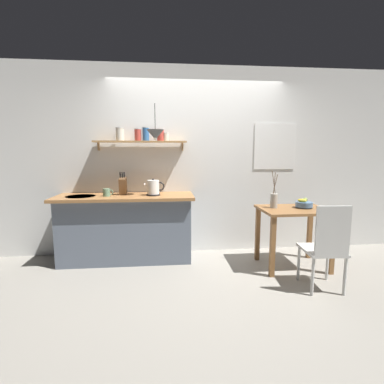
{
  "coord_description": "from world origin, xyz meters",
  "views": [
    {
      "loc": [
        -0.47,
        -3.51,
        1.48
      ],
      "look_at": [
        -0.1,
        0.25,
        0.95
      ],
      "focal_mm": 26.36,
      "sensor_mm": 36.0,
      "label": 1
    }
  ],
  "objects_px": {
    "dining_chair_near": "(326,245)",
    "pendant_lamp": "(155,135)",
    "knife_block": "(123,186)",
    "twig_vase": "(274,200)",
    "dining_table": "(294,220)",
    "coffee_mug_by_sink": "(107,192)",
    "fruit_bowl": "(304,204)",
    "electric_kettle": "(153,188)"
  },
  "relations": [
    {
      "from": "knife_block",
      "to": "pendant_lamp",
      "type": "relative_size",
      "value": 0.69
    },
    {
      "from": "twig_vase",
      "to": "fruit_bowl",
      "type": "bearing_deg",
      "value": -4.99
    },
    {
      "from": "fruit_bowl",
      "to": "twig_vase",
      "type": "bearing_deg",
      "value": 175.01
    },
    {
      "from": "dining_table",
      "to": "electric_kettle",
      "type": "distance_m",
      "value": 1.87
    },
    {
      "from": "fruit_bowl",
      "to": "electric_kettle",
      "type": "xyz_separation_m",
      "value": [
        -1.94,
        0.35,
        0.19
      ]
    },
    {
      "from": "electric_kettle",
      "to": "coffee_mug_by_sink",
      "type": "distance_m",
      "value": 0.61
    },
    {
      "from": "knife_block",
      "to": "pendant_lamp",
      "type": "xyz_separation_m",
      "value": [
        0.45,
        -0.17,
        0.67
      ]
    },
    {
      "from": "dining_chair_near",
      "to": "fruit_bowl",
      "type": "distance_m",
      "value": 0.78
    },
    {
      "from": "coffee_mug_by_sink",
      "to": "pendant_lamp",
      "type": "bearing_deg",
      "value": -5.59
    },
    {
      "from": "dining_table",
      "to": "pendant_lamp",
      "type": "height_order",
      "value": "pendant_lamp"
    },
    {
      "from": "twig_vase",
      "to": "pendant_lamp",
      "type": "relative_size",
      "value": 1.05
    },
    {
      "from": "electric_kettle",
      "to": "pendant_lamp",
      "type": "distance_m",
      "value": 0.7
    },
    {
      "from": "knife_block",
      "to": "coffee_mug_by_sink",
      "type": "xyz_separation_m",
      "value": [
        -0.19,
        -0.11,
        -0.07
      ]
    },
    {
      "from": "dining_chair_near",
      "to": "pendant_lamp",
      "type": "distance_m",
      "value": 2.37
    },
    {
      "from": "twig_vase",
      "to": "knife_block",
      "type": "height_order",
      "value": "twig_vase"
    },
    {
      "from": "pendant_lamp",
      "to": "dining_table",
      "type": "bearing_deg",
      "value": -9.83
    },
    {
      "from": "coffee_mug_by_sink",
      "to": "pendant_lamp",
      "type": "height_order",
      "value": "pendant_lamp"
    },
    {
      "from": "fruit_bowl",
      "to": "coffee_mug_by_sink",
      "type": "bearing_deg",
      "value": 172.52
    },
    {
      "from": "dining_table",
      "to": "coffee_mug_by_sink",
      "type": "xyz_separation_m",
      "value": [
        -2.4,
        0.37,
        0.34
      ]
    },
    {
      "from": "twig_vase",
      "to": "pendant_lamp",
      "type": "xyz_separation_m",
      "value": [
        -1.51,
        0.24,
        0.83
      ]
    },
    {
      "from": "dining_table",
      "to": "twig_vase",
      "type": "relative_size",
      "value": 1.79
    },
    {
      "from": "fruit_bowl",
      "to": "electric_kettle",
      "type": "height_order",
      "value": "electric_kettle"
    },
    {
      "from": "pendant_lamp",
      "to": "electric_kettle",
      "type": "bearing_deg",
      "value": 116.2
    },
    {
      "from": "coffee_mug_by_sink",
      "to": "dining_table",
      "type": "bearing_deg",
      "value": -8.69
    },
    {
      "from": "knife_block",
      "to": "pendant_lamp",
      "type": "distance_m",
      "value": 0.83
    },
    {
      "from": "dining_chair_near",
      "to": "pendant_lamp",
      "type": "relative_size",
      "value": 2.11
    },
    {
      "from": "twig_vase",
      "to": "dining_table",
      "type": "bearing_deg",
      "value": -15.25
    },
    {
      "from": "dining_table",
      "to": "electric_kettle",
      "type": "height_order",
      "value": "electric_kettle"
    },
    {
      "from": "twig_vase",
      "to": "pendant_lamp",
      "type": "height_order",
      "value": "pendant_lamp"
    },
    {
      "from": "dining_table",
      "to": "pendant_lamp",
      "type": "distance_m",
      "value": 2.08
    },
    {
      "from": "twig_vase",
      "to": "knife_block",
      "type": "bearing_deg",
      "value": 168.14
    },
    {
      "from": "dining_table",
      "to": "twig_vase",
      "type": "bearing_deg",
      "value": 164.75
    },
    {
      "from": "twig_vase",
      "to": "dining_chair_near",
      "type": "bearing_deg",
      "value": -68.59
    },
    {
      "from": "dining_chair_near",
      "to": "fruit_bowl",
      "type": "height_order",
      "value": "dining_chair_near"
    },
    {
      "from": "twig_vase",
      "to": "electric_kettle",
      "type": "bearing_deg",
      "value": 168.39
    },
    {
      "from": "dining_table",
      "to": "fruit_bowl",
      "type": "height_order",
      "value": "fruit_bowl"
    },
    {
      "from": "electric_kettle",
      "to": "coffee_mug_by_sink",
      "type": "bearing_deg",
      "value": -178.32
    },
    {
      "from": "fruit_bowl",
      "to": "pendant_lamp",
      "type": "bearing_deg",
      "value": 171.88
    },
    {
      "from": "dining_chair_near",
      "to": "pendant_lamp",
      "type": "bearing_deg",
      "value": 151.44
    },
    {
      "from": "electric_kettle",
      "to": "coffee_mug_by_sink",
      "type": "xyz_separation_m",
      "value": [
        -0.61,
        -0.02,
        -0.05
      ]
    },
    {
      "from": "coffee_mug_by_sink",
      "to": "electric_kettle",
      "type": "bearing_deg",
      "value": 1.68
    },
    {
      "from": "pendant_lamp",
      "to": "knife_block",
      "type": "bearing_deg",
      "value": 158.9
    }
  ]
}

